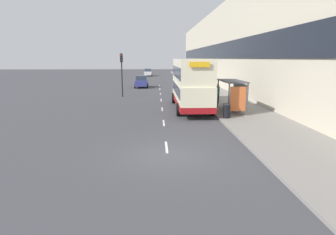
# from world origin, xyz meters

# --- Properties ---
(ground_plane) EXTENTS (220.00, 220.00, 0.00)m
(ground_plane) POSITION_xyz_m (0.00, 0.00, 0.00)
(ground_plane) COLOR #424247
(pavement) EXTENTS (5.00, 93.00, 0.14)m
(pavement) POSITION_xyz_m (6.50, 38.50, 0.07)
(pavement) COLOR gray
(pavement) RESTS_ON ground_plane
(terrace_facade) EXTENTS (3.10, 93.00, 12.12)m
(terrace_facade) POSITION_xyz_m (10.49, 38.50, 6.05)
(terrace_facade) COLOR beige
(terrace_facade) RESTS_ON ground_plane
(lane_mark_0) EXTENTS (0.12, 2.00, 0.01)m
(lane_mark_0) POSITION_xyz_m (0.00, 1.32, 0.01)
(lane_mark_0) COLOR silver
(lane_mark_0) RESTS_ON ground_plane
(lane_mark_1) EXTENTS (0.12, 2.00, 0.01)m
(lane_mark_1) POSITION_xyz_m (0.00, 7.03, 0.01)
(lane_mark_1) COLOR silver
(lane_mark_1) RESTS_ON ground_plane
(lane_mark_2) EXTENTS (0.12, 2.00, 0.01)m
(lane_mark_2) POSITION_xyz_m (0.00, 12.75, 0.01)
(lane_mark_2) COLOR silver
(lane_mark_2) RESTS_ON ground_plane
(lane_mark_3) EXTENTS (0.12, 2.00, 0.01)m
(lane_mark_3) POSITION_xyz_m (0.00, 18.46, 0.01)
(lane_mark_3) COLOR silver
(lane_mark_3) RESTS_ON ground_plane
(lane_mark_4) EXTENTS (0.12, 2.00, 0.01)m
(lane_mark_4) POSITION_xyz_m (0.00, 24.18, 0.01)
(lane_mark_4) COLOR silver
(lane_mark_4) RESTS_ON ground_plane
(lane_mark_5) EXTENTS (0.12, 2.00, 0.01)m
(lane_mark_5) POSITION_xyz_m (0.00, 29.90, 0.01)
(lane_mark_5) COLOR silver
(lane_mark_5) RESTS_ON ground_plane
(lane_mark_6) EXTENTS (0.12, 2.00, 0.01)m
(lane_mark_6) POSITION_xyz_m (0.00, 35.61, 0.01)
(lane_mark_6) COLOR silver
(lane_mark_6) RESTS_ON ground_plane
(bus_shelter) EXTENTS (1.60, 4.20, 2.48)m
(bus_shelter) POSITION_xyz_m (5.77, 10.48, 1.88)
(bus_shelter) COLOR #4C4C51
(bus_shelter) RESTS_ON ground_plane
(double_decker_bus_near) EXTENTS (2.85, 10.43, 4.30)m
(double_decker_bus_near) POSITION_xyz_m (2.47, 12.72, 2.28)
(double_decker_bus_near) COLOR beige
(double_decker_bus_near) RESTS_ON ground_plane
(car_0) EXTENTS (1.98, 3.93, 1.80)m
(car_0) POSITION_xyz_m (-2.76, 32.58, 0.88)
(car_0) COLOR navy
(car_0) RESTS_ON ground_plane
(car_1) EXTENTS (1.97, 4.22, 1.80)m
(car_1) POSITION_xyz_m (-2.58, 62.56, 0.89)
(car_1) COLOR silver
(car_1) RESTS_ON ground_plane
(car_2) EXTENTS (1.92, 4.50, 1.72)m
(car_2) POSITION_xyz_m (3.12, 23.53, 0.85)
(car_2) COLOR silver
(car_2) RESTS_ON ground_plane
(pedestrian_at_shelter) EXTENTS (0.37, 0.37, 1.85)m
(pedestrian_at_shelter) POSITION_xyz_m (5.37, 15.18, 1.08)
(pedestrian_at_shelter) COLOR #23232D
(pedestrian_at_shelter) RESTS_ON ground_plane
(pedestrian_1) EXTENTS (0.32, 0.32, 1.63)m
(pedestrian_1) POSITION_xyz_m (6.63, 13.57, 0.97)
(pedestrian_1) COLOR #23232D
(pedestrian_1) RESTS_ON ground_plane
(litter_bin) EXTENTS (0.55, 0.55, 1.05)m
(litter_bin) POSITION_xyz_m (4.55, 7.93, 0.67)
(litter_bin) COLOR black
(litter_bin) RESTS_ON ground_plane
(traffic_light_far_kerb) EXTENTS (0.30, 0.32, 4.95)m
(traffic_light_far_kerb) POSITION_xyz_m (-4.40, 21.34, 3.33)
(traffic_light_far_kerb) COLOR black
(traffic_light_far_kerb) RESTS_ON ground_plane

